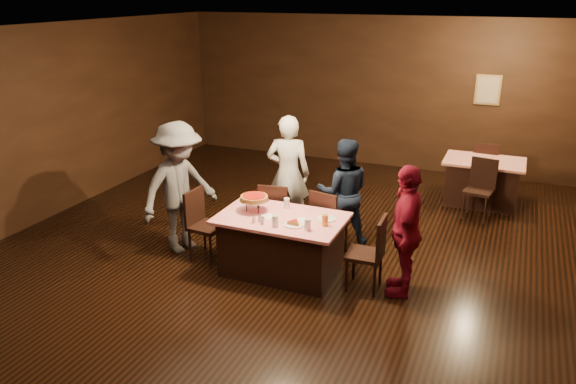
# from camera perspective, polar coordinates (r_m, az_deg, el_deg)

# --- Properties ---
(room) EXTENTS (10.00, 10.04, 3.02)m
(room) POSITION_cam_1_polar(r_m,az_deg,el_deg) (6.89, -1.73, 8.70)
(room) COLOR black
(room) RESTS_ON ground
(main_table) EXTENTS (1.60, 1.00, 0.77)m
(main_table) POSITION_cam_1_polar(r_m,az_deg,el_deg) (7.24, -0.68, -5.36)
(main_table) COLOR red
(main_table) RESTS_ON ground
(back_table) EXTENTS (1.30, 0.90, 0.77)m
(back_table) POSITION_cam_1_polar(r_m,az_deg,el_deg) (10.10, 19.11, 0.98)
(back_table) COLOR red
(back_table) RESTS_ON ground
(chair_far_left) EXTENTS (0.48, 0.48, 0.95)m
(chair_far_left) POSITION_cam_1_polar(r_m,az_deg,el_deg) (7.98, -1.19, -2.17)
(chair_far_left) COLOR black
(chair_far_left) RESTS_ON ground
(chair_far_right) EXTENTS (0.50, 0.50, 0.95)m
(chair_far_right) POSITION_cam_1_polar(r_m,az_deg,el_deg) (7.72, 4.26, -3.03)
(chair_far_right) COLOR black
(chair_far_right) RESTS_ON ground
(chair_end_left) EXTENTS (0.46, 0.46, 0.95)m
(chair_end_left) POSITION_cam_1_polar(r_m,az_deg,el_deg) (7.67, -8.27, -3.34)
(chair_end_left) COLOR black
(chair_end_left) RESTS_ON ground
(chair_end_right) EXTENTS (0.43, 0.43, 0.95)m
(chair_end_right) POSITION_cam_1_polar(r_m,az_deg,el_deg) (6.88, 7.80, -6.15)
(chair_end_right) COLOR black
(chair_end_right) RESTS_ON ground
(chair_back_near) EXTENTS (0.49, 0.49, 0.95)m
(chair_back_near) POSITION_cam_1_polar(r_m,az_deg,el_deg) (9.41, 18.83, 0.22)
(chair_back_near) COLOR black
(chair_back_near) RESTS_ON ground
(chair_back_far) EXTENTS (0.45, 0.45, 0.95)m
(chair_back_far) POSITION_cam_1_polar(r_m,az_deg,el_deg) (10.64, 19.43, 2.41)
(chair_back_far) COLOR black
(chair_back_far) RESTS_ON ground
(diner_white_jacket) EXTENTS (0.73, 0.56, 1.78)m
(diner_white_jacket) POSITION_cam_1_polar(r_m,az_deg,el_deg) (8.35, 0.02, 1.87)
(diner_white_jacket) COLOR silver
(diner_white_jacket) RESTS_ON ground
(diner_navy_hoodie) EXTENTS (0.92, 0.82, 1.56)m
(diner_navy_hoodie) POSITION_cam_1_polar(r_m,az_deg,el_deg) (7.94, 5.65, -0.04)
(diner_navy_hoodie) COLOR black
(diner_navy_hoodie) RESTS_ON ground
(diner_grey_knit) EXTENTS (1.07, 1.35, 1.84)m
(diner_grey_knit) POSITION_cam_1_polar(r_m,az_deg,el_deg) (7.81, -10.98, 0.41)
(diner_grey_knit) COLOR #545459
(diner_grey_knit) RESTS_ON ground
(diner_red_shirt) EXTENTS (0.53, 1.00, 1.62)m
(diner_red_shirt) POSITION_cam_1_polar(r_m,az_deg,el_deg) (6.73, 11.88, -3.88)
(diner_red_shirt) COLOR maroon
(diner_red_shirt) RESTS_ON ground
(pizza_stand) EXTENTS (0.38, 0.38, 0.22)m
(pizza_stand) POSITION_cam_1_polar(r_m,az_deg,el_deg) (7.22, -3.46, -0.60)
(pizza_stand) COLOR black
(pizza_stand) RESTS_ON main_table
(plate_with_slice) EXTENTS (0.25, 0.25, 0.06)m
(plate_with_slice) POSITION_cam_1_polar(r_m,az_deg,el_deg) (6.83, 0.63, -3.20)
(plate_with_slice) COLOR white
(plate_with_slice) RESTS_ON main_table
(plate_empty) EXTENTS (0.25, 0.25, 0.01)m
(plate_empty) POSITION_cam_1_polar(r_m,az_deg,el_deg) (7.03, 3.92, -2.72)
(plate_empty) COLOR white
(plate_empty) RESTS_ON main_table
(glass_front_left) EXTENTS (0.08, 0.08, 0.14)m
(glass_front_left) POSITION_cam_1_polar(r_m,az_deg,el_deg) (6.79, -1.31, -2.96)
(glass_front_left) COLOR silver
(glass_front_left) RESTS_ON main_table
(glass_front_right) EXTENTS (0.08, 0.08, 0.14)m
(glass_front_right) POSITION_cam_1_polar(r_m,az_deg,el_deg) (6.69, 2.00, -3.32)
(glass_front_right) COLOR silver
(glass_front_right) RESTS_ON main_table
(glass_amber) EXTENTS (0.08, 0.08, 0.14)m
(glass_amber) POSITION_cam_1_polar(r_m,az_deg,el_deg) (6.82, 3.78, -2.90)
(glass_amber) COLOR #BF7F26
(glass_amber) RESTS_ON main_table
(glass_back) EXTENTS (0.08, 0.08, 0.14)m
(glass_back) POSITION_cam_1_polar(r_m,az_deg,el_deg) (7.33, -0.13, -1.16)
(glass_back) COLOR silver
(glass_back) RESTS_ON main_table
(condiments) EXTENTS (0.17, 0.10, 0.09)m
(condiments) POSITION_cam_1_polar(r_m,az_deg,el_deg) (6.90, -3.00, -2.78)
(condiments) COLOR silver
(condiments) RESTS_ON main_table
(napkin_center) EXTENTS (0.19, 0.19, 0.01)m
(napkin_center) POSITION_cam_1_polar(r_m,az_deg,el_deg) (6.98, 1.57, -2.89)
(napkin_center) COLOR white
(napkin_center) RESTS_ON main_table
(napkin_left) EXTENTS (0.21, 0.21, 0.01)m
(napkin_left) POSITION_cam_1_polar(r_m,az_deg,el_deg) (7.10, -1.97, -2.49)
(napkin_left) COLOR white
(napkin_left) RESTS_ON main_table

